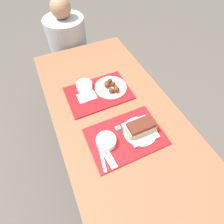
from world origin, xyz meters
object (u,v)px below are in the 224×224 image
Objects in this scene: wings_plate_far at (111,87)px; tray_far at (98,93)px; bowl_coleslaw_near at (106,141)px; person_seated_across at (68,41)px; tray_near at (126,137)px; bowl_coleslaw_far at (84,86)px; brisket_sandwich_plate at (141,128)px.

tray_far is at bearing -178.34° from wings_plate_far.
wings_plate_far reaches higher than bowl_coleslaw_near.
person_seated_across reaches higher than wings_plate_far.
bowl_coleslaw_near reaches higher than tray_near.
wings_plate_far is 0.86m from person_seated_across.
bowl_coleslaw_far reaches higher than tray_near.
bowl_coleslaw_near is at bearing 177.21° from tray_near.
bowl_coleslaw_far is at bearing 100.84° from tray_near.
brisket_sandwich_plate is 0.88× the size of wings_plate_far.
bowl_coleslaw_near is at bearing -93.93° from bowl_coleslaw_far.
bowl_coleslaw_near is 0.22m from brisket_sandwich_plate.
tray_far is at bearing -47.40° from bowl_coleslaw_far.
brisket_sandwich_plate is (0.22, -0.01, 0.01)m from bowl_coleslaw_near.
brisket_sandwich_plate is at bearing -88.34° from wings_plate_far.
person_seated_across is at bearing 96.82° from wings_plate_far.
wings_plate_far is (0.21, 0.40, -0.01)m from bowl_coleslaw_near.
tray_far is at bearing -89.91° from person_seated_across.
person_seated_across is (-0.11, 1.26, -0.10)m from brisket_sandwich_plate.
bowl_coleslaw_far is (-0.19, 0.49, -0.01)m from brisket_sandwich_plate.
tray_far is 3.90× the size of bowl_coleslaw_near.
tray_near is at bearing -101.67° from wings_plate_far.
brisket_sandwich_plate reaches higher than bowl_coleslaw_far.
person_seated_across is at bearing 90.83° from tray_near.
bowl_coleslaw_far is at bearing 132.60° from tray_far.
tray_far is 0.66× the size of person_seated_across.
tray_far is 0.41m from bowl_coleslaw_near.
brisket_sandwich_plate is 1.27m from person_seated_across.
bowl_coleslaw_far is 0.78m from person_seated_across.
bowl_coleslaw_near is 0.17× the size of person_seated_across.
wings_plate_far is 0.34× the size of person_seated_across.
person_seated_across reaches higher than tray_near.
person_seated_across reaches higher than tray_far.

